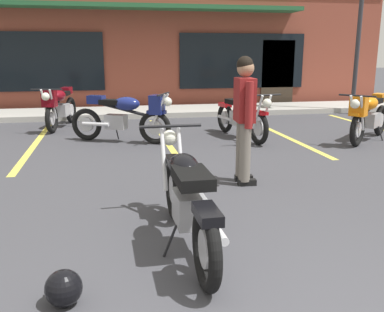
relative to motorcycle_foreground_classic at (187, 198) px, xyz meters
name	(u,v)px	position (x,y,z in m)	size (l,w,h in m)	color
ground_plane	(200,190)	(0.47, 1.57, -0.46)	(80.00, 80.00, 0.00)	#3D3D42
sidewalk_kerb	(147,112)	(0.47, 8.66, -0.39)	(22.00, 1.80, 0.14)	#A8A59E
brick_storefront_building	(136,47)	(0.47, 12.44, 1.44)	(15.96, 6.04, 3.79)	brown
painted_stall_lines	(164,138)	(0.47, 5.06, -0.46)	(10.17, 4.80, 0.01)	#DBCC4C
motorcycle_foreground_classic	(187,198)	(0.00, 0.00, 0.00)	(0.66, 2.11, 0.98)	black
motorcycle_red_sportbike	(369,115)	(4.36, 3.95, 0.07)	(1.75, 1.54, 0.98)	black
motorcycle_black_cruiser	(60,106)	(-1.72, 6.69, 0.07)	(0.79, 2.09, 0.98)	black
motorcycle_silver_naked	(241,116)	(2.02, 4.74, 0.00)	(0.80, 2.09, 0.98)	black
motorcycle_green_cafe_racer	(125,116)	(-0.32, 4.78, 0.07)	(1.95, 1.20, 0.98)	black
person_in_black_shirt	(244,113)	(1.09, 1.75, 0.49)	(0.30, 0.61, 1.68)	black
helmet_on_pavement	(64,288)	(-1.01, -0.76, -0.33)	(0.26, 0.26, 0.26)	black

